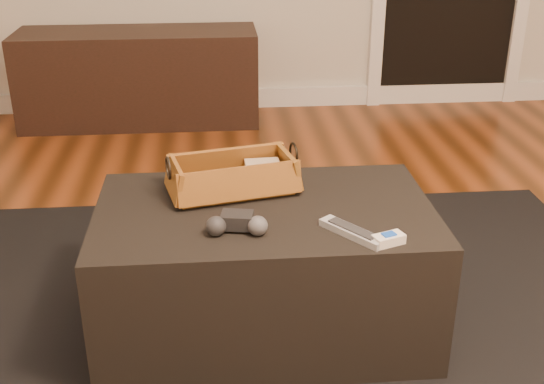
{
  "coord_description": "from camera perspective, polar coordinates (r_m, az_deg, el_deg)",
  "views": [
    {
      "loc": [
        -0.16,
        -1.44,
        1.31
      ],
      "look_at": [
        -0.01,
        0.35,
        0.49
      ],
      "focal_mm": 45.0,
      "sensor_mm": 36.0,
      "label": 1
    }
  ],
  "objects": [
    {
      "name": "silver_remote",
      "position": [
        1.87,
        6.75,
        -3.33
      ],
      "size": [
        0.16,
        0.19,
        0.02
      ],
      "color": "#B7BBBF",
      "rests_on": "ottoman"
    },
    {
      "name": "baseboard",
      "position": [
        4.36,
        -2.66,
        7.85
      ],
      "size": [
        5.0,
        0.04,
        0.12
      ],
      "primitive_type": "cube",
      "color": "white",
      "rests_on": "floor"
    },
    {
      "name": "cream_gadget",
      "position": [
        1.84,
        9.72,
        -3.91
      ],
      "size": [
        0.09,
        0.07,
        0.03
      ],
      "color": "white",
      "rests_on": "ottoman"
    },
    {
      "name": "media_cabinet",
      "position": [
        4.11,
        -11.04,
        9.4
      ],
      "size": [
        1.37,
        0.45,
        0.54
      ],
      "primitive_type": "cube",
      "color": "black",
      "rests_on": "floor"
    },
    {
      "name": "ottoman",
      "position": [
        2.11,
        -0.59,
        -6.48
      ],
      "size": [
        1.0,
        0.6,
        0.42
      ],
      "primitive_type": "cube",
      "color": "black",
      "rests_on": "area_rug"
    },
    {
      "name": "wicker_basket",
      "position": [
        2.1,
        -3.28,
        1.22
      ],
      "size": [
        0.43,
        0.29,
        0.14
      ],
      "color": "#AD7427",
      "rests_on": "ottoman"
    },
    {
      "name": "game_controller",
      "position": [
        1.86,
        -2.95,
        -2.66
      ],
      "size": [
        0.17,
        0.1,
        0.06
      ],
      "color": "black",
      "rests_on": "ottoman"
    },
    {
      "name": "cloth_bundle",
      "position": [
        2.16,
        -0.79,
        1.78
      ],
      "size": [
        0.11,
        0.08,
        0.06
      ],
      "primitive_type": "cube",
      "rotation": [
        0.0,
        0.0,
        0.05
      ],
      "color": "tan",
      "rests_on": "wicker_basket"
    },
    {
      "name": "tv_remote",
      "position": [
        2.09,
        -3.69,
        0.45
      ],
      "size": [
        0.21,
        0.11,
        0.02
      ],
      "primitive_type": "cube",
      "rotation": [
        0.0,
        0.0,
        0.33
      ],
      "color": "black",
      "rests_on": "wicker_basket"
    },
    {
      "name": "area_rug",
      "position": [
        2.19,
        -0.46,
        -12.0
      ],
      "size": [
        2.6,
        2.0,
        0.01
      ],
      "primitive_type": "cube",
      "color": "black",
      "rests_on": "floor"
    }
  ]
}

